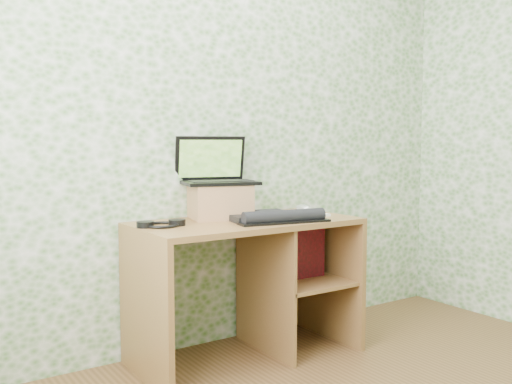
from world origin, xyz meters
TOP-DOWN VIEW (x-y plane):
  - wall_back at (0.00, 1.75)m, footprint 3.50×0.00m
  - desk at (0.08, 1.47)m, footprint 1.20×0.60m
  - riser at (-0.08, 1.58)m, footprint 0.37×0.33m
  - laptop at (-0.08, 1.63)m, footprint 0.45×0.37m
  - keyboard at (0.11, 1.31)m, footprint 0.50×0.33m
  - headphones at (-0.47, 1.49)m, footprint 0.25×0.20m
  - notepad at (0.38, 1.45)m, footprint 0.21×0.29m
  - mouse at (0.38, 1.43)m, footprint 0.08×0.12m
  - pen at (0.45, 1.49)m, footprint 0.08×0.11m
  - red_box at (0.39, 1.44)m, footprint 0.26×0.08m

SIDE VIEW (x-z plane):
  - desk at x=0.08m, z-range 0.11..0.86m
  - red_box at x=0.39m, z-range 0.39..0.70m
  - notepad at x=0.38m, z-range 0.75..0.76m
  - headphones at x=-0.47m, z-range 0.75..0.78m
  - pen at x=0.45m, z-range 0.76..0.77m
  - keyboard at x=0.11m, z-range 0.74..0.81m
  - mouse at x=0.38m, z-range 0.76..0.80m
  - riser at x=-0.08m, z-range 0.75..0.94m
  - laptop at x=-0.08m, z-range 0.87..1.13m
  - wall_back at x=0.00m, z-range -0.45..3.05m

